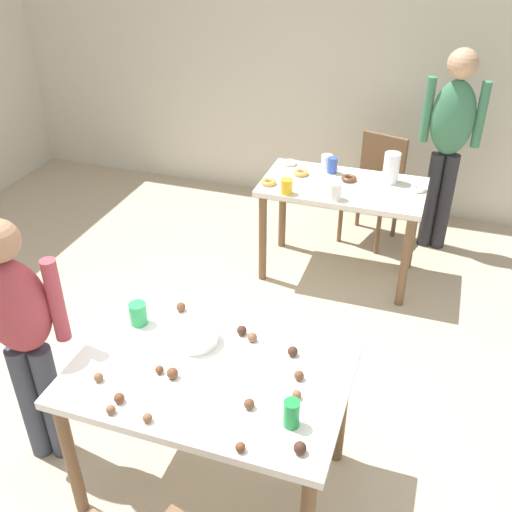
% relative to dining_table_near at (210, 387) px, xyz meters
% --- Properties ---
extents(ground_plane, '(6.40, 6.40, 0.00)m').
position_rel_dining_table_near_xyz_m(ground_plane, '(-0.13, 0.16, -0.65)').
color(ground_plane, tan).
extents(wall_back, '(6.40, 0.10, 2.60)m').
position_rel_dining_table_near_xyz_m(wall_back, '(-0.13, 3.36, 0.65)').
color(wall_back, beige).
rests_on(wall_back, ground_plane).
extents(dining_table_near, '(1.22, 0.81, 0.75)m').
position_rel_dining_table_near_xyz_m(dining_table_near, '(0.00, 0.00, 0.00)').
color(dining_table_near, white).
rests_on(dining_table_near, ground_plane).
extents(dining_table_far, '(1.15, 0.64, 0.75)m').
position_rel_dining_table_near_xyz_m(dining_table_far, '(0.17, 2.08, -0.02)').
color(dining_table_far, silver).
rests_on(dining_table_far, ground_plane).
extents(chair_far_table, '(0.50, 0.50, 0.87)m').
position_rel_dining_table_near_xyz_m(chair_far_table, '(0.33, 2.75, -0.16)').
color(chair_far_table, brown).
rests_on(chair_far_table, ground_plane).
extents(person_girl_near, '(0.45, 0.29, 1.39)m').
position_rel_dining_table_near_xyz_m(person_girl_near, '(-0.89, -0.09, 0.17)').
color(person_girl_near, '#383D4C').
rests_on(person_girl_near, ground_plane).
extents(person_adult_far, '(0.45, 0.22, 1.60)m').
position_rel_dining_table_near_xyz_m(person_adult_far, '(0.84, 2.74, 0.31)').
color(person_adult_far, '#28282D').
rests_on(person_adult_far, ground_plane).
extents(mixing_bowl, '(0.21, 0.21, 0.07)m').
position_rel_dining_table_near_xyz_m(mixing_bowl, '(-0.13, 0.16, 0.13)').
color(mixing_bowl, white).
rests_on(mixing_bowl, dining_table_near).
extents(soda_can, '(0.07, 0.07, 0.12)m').
position_rel_dining_table_near_xyz_m(soda_can, '(0.42, -0.18, 0.16)').
color(soda_can, '#198438').
rests_on(soda_can, dining_table_near).
extents(fork_near, '(0.17, 0.02, 0.01)m').
position_rel_dining_table_near_xyz_m(fork_near, '(0.06, -0.06, 0.10)').
color(fork_near, silver).
rests_on(fork_near, dining_table_near).
extents(cup_near_0, '(0.08, 0.08, 0.11)m').
position_rel_dining_table_near_xyz_m(cup_near_0, '(-0.45, 0.20, 0.15)').
color(cup_near_0, green).
rests_on(cup_near_0, dining_table_near).
extents(cake_ball_0, '(0.04, 0.04, 0.04)m').
position_rel_dining_table_near_xyz_m(cake_ball_0, '(-0.12, -0.35, 0.12)').
color(cake_ball_0, brown).
rests_on(cake_ball_0, dining_table_near).
extents(cake_ball_1, '(0.04, 0.04, 0.04)m').
position_rel_dining_table_near_xyz_m(cake_ball_1, '(-0.20, -0.08, 0.12)').
color(cake_ball_1, brown).
rests_on(cake_ball_1, dining_table_near).
extents(cake_ball_2, '(0.05, 0.05, 0.05)m').
position_rel_dining_table_near_xyz_m(cake_ball_2, '(0.32, 0.21, 0.12)').
color(cake_ball_2, '#3D2319').
rests_on(cake_ball_2, dining_table_near).
extents(cake_ball_3, '(0.04, 0.04, 0.04)m').
position_rel_dining_table_near_xyz_m(cake_ball_3, '(-0.42, -0.21, 0.12)').
color(cake_ball_3, brown).
rests_on(cake_ball_3, dining_table_near).
extents(cake_ball_4, '(0.04, 0.04, 0.04)m').
position_rel_dining_table_near_xyz_m(cake_ball_4, '(0.28, -0.36, 0.12)').
color(cake_ball_4, brown).
rests_on(cake_ball_4, dining_table_near).
extents(cake_ball_5, '(0.04, 0.04, 0.04)m').
position_rel_dining_table_near_xyz_m(cake_ball_5, '(0.39, 0.08, 0.12)').
color(cake_ball_5, brown).
rests_on(cake_ball_5, dining_table_near).
extents(cake_ball_6, '(0.04, 0.04, 0.04)m').
position_rel_dining_table_near_xyz_m(cake_ball_6, '(0.41, -0.03, 0.12)').
color(cake_ball_6, brown).
rests_on(cake_ball_6, dining_table_near).
extents(cake_ball_7, '(0.05, 0.05, 0.05)m').
position_rel_dining_table_near_xyz_m(cake_ball_7, '(-0.13, -0.09, 0.12)').
color(cake_ball_7, brown).
rests_on(cake_ball_7, dining_table_near).
extents(cake_ball_8, '(0.05, 0.05, 0.05)m').
position_rel_dining_table_near_xyz_m(cake_ball_8, '(-0.28, -0.29, 0.12)').
color(cake_ball_8, brown).
rests_on(cake_ball_8, dining_table_near).
extents(cake_ball_9, '(0.05, 0.05, 0.05)m').
position_rel_dining_table_near_xyz_m(cake_ball_9, '(0.49, -0.30, 0.12)').
color(cake_ball_9, '#3D2319').
rests_on(cake_ball_9, dining_table_near).
extents(cake_ball_10, '(0.05, 0.05, 0.05)m').
position_rel_dining_table_near_xyz_m(cake_ball_10, '(-0.30, 0.36, 0.12)').
color(cake_ball_10, brown).
rests_on(cake_ball_10, dining_table_near).
extents(cake_ball_11, '(0.05, 0.05, 0.05)m').
position_rel_dining_table_near_xyz_m(cake_ball_11, '(0.05, 0.28, 0.12)').
color(cake_ball_11, '#3D2319').
rests_on(cake_ball_11, dining_table_near).
extents(cake_ball_12, '(0.05, 0.05, 0.05)m').
position_rel_dining_table_near_xyz_m(cake_ball_12, '(0.12, 0.25, 0.12)').
color(cake_ball_12, brown).
rests_on(cake_ball_12, dining_table_near).
extents(cake_ball_13, '(0.04, 0.04, 0.04)m').
position_rel_dining_table_near_xyz_m(cake_ball_13, '(-0.28, -0.35, 0.12)').
color(cake_ball_13, brown).
rests_on(cake_ball_13, dining_table_near).
extents(cake_ball_14, '(0.04, 0.04, 0.04)m').
position_rel_dining_table_near_xyz_m(cake_ball_14, '(0.24, -0.15, 0.12)').
color(cake_ball_14, brown).
rests_on(cake_ball_14, dining_table_near).
extents(pitcher_far, '(0.12, 0.12, 0.22)m').
position_rel_dining_table_near_xyz_m(pitcher_far, '(0.48, 2.22, 0.21)').
color(pitcher_far, white).
rests_on(pitcher_far, dining_table_far).
extents(cup_far_0, '(0.08, 0.08, 0.11)m').
position_rel_dining_table_near_xyz_m(cup_far_0, '(-0.17, 1.81, 0.15)').
color(cup_far_0, yellow).
rests_on(cup_far_0, dining_table_far).
extents(cup_far_1, '(0.08, 0.08, 0.10)m').
position_rel_dining_table_near_xyz_m(cup_far_1, '(-0.01, 2.33, 0.15)').
color(cup_far_1, white).
rests_on(cup_far_1, dining_table_far).
extents(cup_far_2, '(0.09, 0.09, 0.12)m').
position_rel_dining_table_near_xyz_m(cup_far_2, '(0.16, 1.83, 0.16)').
color(cup_far_2, white).
rests_on(cup_far_2, dining_table_far).
extents(cup_far_3, '(0.07, 0.07, 0.12)m').
position_rel_dining_table_near_xyz_m(cup_far_3, '(0.05, 2.25, 0.16)').
color(cup_far_3, '#3351B2').
rests_on(cup_far_3, dining_table_far).
extents(donut_far_0, '(0.11, 0.11, 0.03)m').
position_rel_dining_table_near_xyz_m(donut_far_0, '(0.69, 2.15, 0.11)').
color(donut_far_0, white).
rests_on(donut_far_0, dining_table_far).
extents(donut_far_1, '(0.11, 0.11, 0.03)m').
position_rel_dining_table_near_xyz_m(donut_far_1, '(-0.16, 2.15, 0.11)').
color(donut_far_1, gold).
rests_on(donut_far_1, dining_table_far).
extents(donut_far_2, '(0.11, 0.11, 0.03)m').
position_rel_dining_table_near_xyz_m(donut_far_2, '(0.20, 2.16, 0.11)').
color(donut_far_2, brown).
rests_on(donut_far_2, dining_table_far).
extents(donut_far_3, '(0.11, 0.11, 0.03)m').
position_rel_dining_table_near_xyz_m(donut_far_3, '(-0.33, 1.91, 0.11)').
color(donut_far_3, gold).
rests_on(donut_far_3, dining_table_far).
extents(donut_far_4, '(0.11, 0.11, 0.03)m').
position_rel_dining_table_near_xyz_m(donut_far_4, '(-0.29, 2.30, 0.11)').
color(donut_far_4, white).
rests_on(donut_far_4, dining_table_far).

